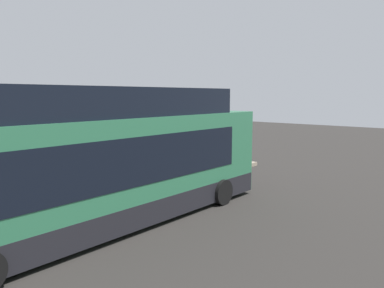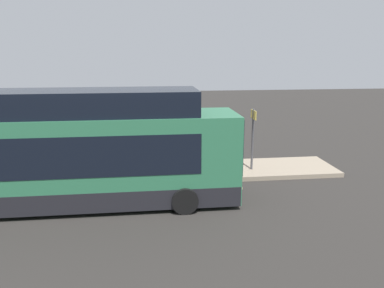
{
  "view_description": "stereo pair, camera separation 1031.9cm",
  "coord_description": "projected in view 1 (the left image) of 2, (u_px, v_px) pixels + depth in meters",
  "views": [
    {
      "loc": [
        -7.83,
        -8.85,
        3.87
      ],
      "look_at": [
        3.17,
        0.52,
        1.97
      ],
      "focal_mm": 35.0,
      "sensor_mm": 36.0,
      "label": 1
    },
    {
      "loc": [
        1.51,
        -12.99,
        5.31
      ],
      "look_at": [
        3.17,
        0.52,
        1.97
      ],
      "focal_mm": 35.0,
      "sensor_mm": 36.0,
      "label": 2
    }
  ],
  "objects": [
    {
      "name": "suitcase",
      "position": [
        100.0,
        181.0,
        14.92
      ],
      "size": [
        0.33,
        0.2,
        0.81
      ],
      "color": "maroon",
      "rests_on": "platform"
    },
    {
      "name": "passenger_waiting",
      "position": [
        86.0,
        166.0,
        14.32
      ],
      "size": [
        0.49,
        0.59,
        1.76
      ],
      "rotation": [
        0.0,
        0.0,
        -0.43
      ],
      "color": "gray",
      "rests_on": "platform"
    },
    {
      "name": "sign_post",
      "position": [
        198.0,
        136.0,
        18.2
      ],
      "size": [
        0.1,
        0.75,
        2.73
      ],
      "color": "#4C4C51",
      "rests_on": "platform"
    },
    {
      "name": "bus_lead",
      "position": [
        100.0,
        166.0,
        10.63
      ],
      "size": [
        12.41,
        2.7,
        4.09
      ],
      "color": "#2D704C",
      "rests_on": "ground"
    },
    {
      "name": "platform",
      "position": [
        87.0,
        196.0,
        14.0
      ],
      "size": [
        20.0,
        2.75,
        0.19
      ],
      "color": "gray",
      "rests_on": "ground"
    },
    {
      "name": "passenger_boarding",
      "position": [
        184.0,
        153.0,
        17.88
      ],
      "size": [
        0.62,
        0.61,
        1.72
      ],
      "rotation": [
        0.0,
        0.0,
        0.81
      ],
      "color": "silver",
      "rests_on": "platform"
    },
    {
      "name": "passenger_with_bags",
      "position": [
        117.0,
        165.0,
        14.83
      ],
      "size": [
        0.62,
        0.54,
        1.69
      ],
      "rotation": [
        0.0,
        0.0,
        1.06
      ],
      "color": "#6B604C",
      "rests_on": "platform"
    },
    {
      "name": "ground",
      "position": [
        141.0,
        215.0,
        12.1
      ],
      "size": [
        80.0,
        80.0,
        0.0
      ],
      "primitive_type": "plane",
      "color": "#2B2826"
    }
  ]
}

